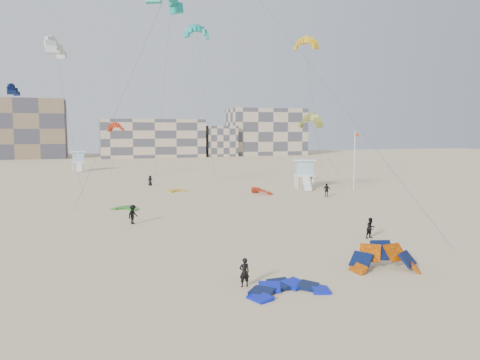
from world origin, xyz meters
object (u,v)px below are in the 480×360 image
object	(u,v)px
kitesurfer_main	(244,272)
lifeguard_tower_near	(304,174)
kite_ground_blue	(287,293)
kite_ground_orange	(385,270)

from	to	relation	value
kitesurfer_main	lifeguard_tower_near	distance (m)	44.87
kite_ground_blue	lifeguard_tower_near	bearing A→B (deg)	60.55
kitesurfer_main	lifeguard_tower_near	size ratio (longest dim) A/B	0.26
kite_ground_blue	kitesurfer_main	distance (m)	2.58
kite_ground_orange	kitesurfer_main	xyz separation A→B (m)	(-9.15, -0.26, 0.81)
kite_ground_blue	lifeguard_tower_near	size ratio (longest dim) A/B	0.68
kite_ground_orange	lifeguard_tower_near	bearing A→B (deg)	85.23
kite_ground_blue	lifeguard_tower_near	distance (m)	45.41
kite_ground_orange	kitesurfer_main	world-z (taller)	kite_ground_orange
kite_ground_orange	kitesurfer_main	bearing A→B (deg)	-164.66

